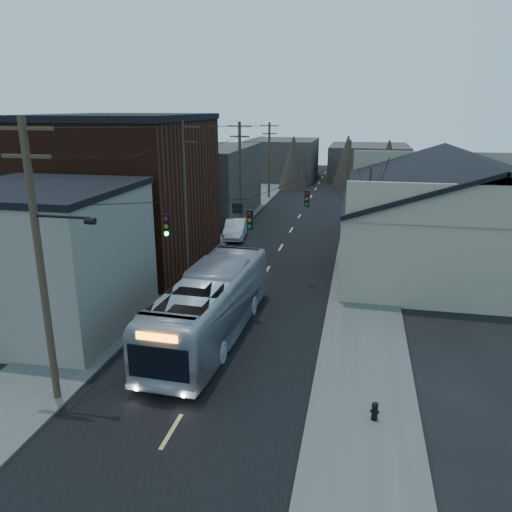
{
  "coord_description": "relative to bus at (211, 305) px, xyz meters",
  "views": [
    {
      "loc": [
        5.89,
        -11.85,
        10.78
      ],
      "look_at": [
        0.59,
        13.51,
        3.0
      ],
      "focal_mm": 35.0,
      "sensor_mm": 36.0,
      "label": 1
    }
  ],
  "objects": [
    {
      "name": "utility_lines",
      "position": [
        -2.35,
        14.76,
        3.29
      ],
      "size": [
        11.24,
        45.28,
        10.5
      ],
      "color": "#382B1E",
      "rests_on": "ground"
    },
    {
      "name": "ground",
      "position": [
        0.76,
        -9.38,
        -1.66
      ],
      "size": [
        160.0,
        160.0,
        0.0
      ],
      "primitive_type": "plane",
      "color": "black",
      "rests_on": "ground"
    },
    {
      "name": "fire_hydrant",
      "position": [
        7.63,
        -5.4,
        -1.17
      ],
      "size": [
        0.34,
        0.24,
        0.7
      ],
      "rotation": [
        0.0,
        0.0,
        -0.17
      ],
      "color": "black",
      "rests_on": "sidewalk_right"
    },
    {
      "name": "bus",
      "position": [
        0.0,
        0.0,
        0.0
      ],
      "size": [
        3.27,
        12.05,
        3.33
      ],
      "primitive_type": "imported",
      "rotation": [
        0.0,
        0.0,
        3.1
      ],
      "color": "#A1A4AD",
      "rests_on": "ground"
    },
    {
      "name": "warehouse",
      "position": [
        13.76,
        15.62,
        1.03
      ],
      "size": [
        16.16,
        20.6,
        7.73
      ],
      "color": "gray",
      "rests_on": "ground"
    },
    {
      "name": "parked_car",
      "position": [
        -3.54,
        18.94,
        -0.89
      ],
      "size": [
        2.26,
        4.9,
        1.56
      ],
      "primitive_type": "imported",
      "rotation": [
        0.0,
        0.0,
        0.13
      ],
      "color": "#B7BBC0",
      "rests_on": "ground"
    },
    {
      "name": "sidewalk_right",
      "position": [
        7.26,
        20.62,
        -1.6
      ],
      "size": [
        4.0,
        110.0,
        0.12
      ],
      "primitive_type": "cube",
      "color": "#474744",
      "rests_on": "ground"
    },
    {
      "name": "building_far_right",
      "position": [
        7.76,
        60.62,
        0.84
      ],
      "size": [
        12.0,
        14.0,
        5.0
      ],
      "primitive_type": "cube",
      "color": "#342E2A",
      "rests_on": "ground"
    },
    {
      "name": "bare_tree",
      "position": [
        7.26,
        10.62,
        1.94
      ],
      "size": [
        0.4,
        0.4,
        7.2
      ],
      "primitive_type": "cone",
      "color": "black",
      "rests_on": "ground"
    },
    {
      "name": "building_far_left",
      "position": [
        -5.24,
        55.62,
        1.34
      ],
      "size": [
        10.0,
        12.0,
        6.0
      ],
      "primitive_type": "cube",
      "color": "#342E2A",
      "rests_on": "ground"
    },
    {
      "name": "road_surface",
      "position": [
        0.76,
        20.62,
        -1.65
      ],
      "size": [
        9.0,
        110.0,
        0.02
      ],
      "primitive_type": "cube",
      "color": "black",
      "rests_on": "ground"
    },
    {
      "name": "building_brick",
      "position": [
        -9.24,
        10.62,
        3.34
      ],
      "size": [
        10.0,
        12.0,
        10.0
      ],
      "primitive_type": "cube",
      "color": "#33150B",
      "rests_on": "ground"
    },
    {
      "name": "sidewalk_left",
      "position": [
        -5.74,
        20.62,
        -1.6
      ],
      "size": [
        4.0,
        110.0,
        0.12
      ],
      "primitive_type": "cube",
      "color": "#474744",
      "rests_on": "ground"
    },
    {
      "name": "building_left_far",
      "position": [
        -8.74,
        26.62,
        1.84
      ],
      "size": [
        9.0,
        14.0,
        7.0
      ],
      "primitive_type": "cube",
      "color": "#342E2A",
      "rests_on": "ground"
    },
    {
      "name": "building_clapboard",
      "position": [
        -8.24,
        -0.38,
        1.84
      ],
      "size": [
        8.0,
        8.0,
        7.0
      ],
      "primitive_type": "cube",
      "color": "slate",
      "rests_on": "ground"
    }
  ]
}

